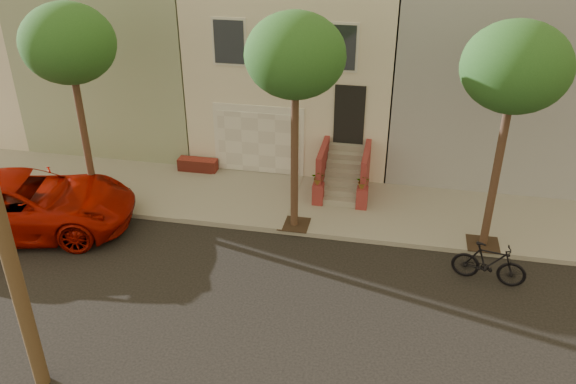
# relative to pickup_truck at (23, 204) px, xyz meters

# --- Properties ---
(ground) EXTENTS (90.00, 90.00, 0.00)m
(ground) POSITION_rel_pickup_truck_xyz_m (6.87, -2.24, -0.90)
(ground) COLOR black
(ground) RESTS_ON ground
(sidewalk) EXTENTS (40.00, 3.70, 0.15)m
(sidewalk) POSITION_rel_pickup_truck_xyz_m (6.87, 3.11, -0.82)
(sidewalk) COLOR gray
(sidewalk) RESTS_ON ground
(house_row) EXTENTS (33.10, 11.70, 7.00)m
(house_row) POSITION_rel_pickup_truck_xyz_m (6.88, 8.95, 2.75)
(house_row) COLOR beige
(house_row) RESTS_ON sidewalk
(tree_left) EXTENTS (2.70, 2.57, 6.30)m
(tree_left) POSITION_rel_pickup_truck_xyz_m (1.37, 1.66, 4.36)
(tree_left) COLOR #2D2116
(tree_left) RESTS_ON sidewalk
(tree_mid) EXTENTS (2.70, 2.57, 6.30)m
(tree_mid) POSITION_rel_pickup_truck_xyz_m (7.87, 1.66, 4.36)
(tree_mid) COLOR #2D2116
(tree_mid) RESTS_ON sidewalk
(tree_right) EXTENTS (2.70, 2.57, 6.30)m
(tree_right) POSITION_rel_pickup_truck_xyz_m (13.37, 1.66, 4.36)
(tree_right) COLOR #2D2116
(tree_right) RESTS_ON sidewalk
(pickup_truck) EXTENTS (7.00, 4.49, 1.79)m
(pickup_truck) POSITION_rel_pickup_truck_xyz_m (0.00, 0.00, 0.00)
(pickup_truck) COLOR #990C00
(pickup_truck) RESTS_ON ground
(motorcycle) EXTENTS (1.95, 0.87, 1.13)m
(motorcycle) POSITION_rel_pickup_truck_xyz_m (13.33, 0.07, -0.33)
(motorcycle) COLOR black
(motorcycle) RESTS_ON ground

